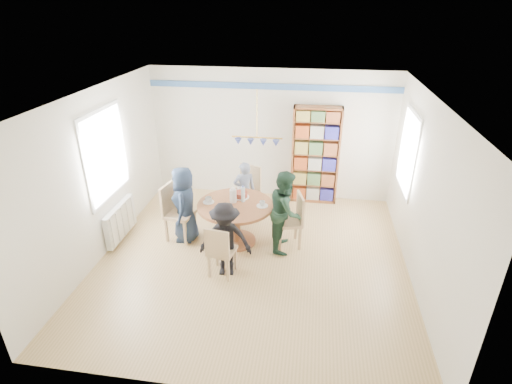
% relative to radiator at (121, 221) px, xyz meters
% --- Properties ---
extents(ground, '(5.00, 5.00, 0.00)m').
position_rel_radiator_xyz_m(ground, '(2.42, -0.30, -0.35)').
color(ground, tan).
extents(room_shell, '(5.00, 5.00, 5.00)m').
position_rel_radiator_xyz_m(room_shell, '(2.16, 0.57, 1.30)').
color(room_shell, white).
rests_on(room_shell, ground).
extents(radiator, '(0.12, 1.00, 0.60)m').
position_rel_radiator_xyz_m(radiator, '(0.00, 0.00, 0.00)').
color(radiator, silver).
rests_on(radiator, ground).
extents(dining_table, '(1.30, 1.30, 0.75)m').
position_rel_radiator_xyz_m(dining_table, '(2.04, 0.19, 0.21)').
color(dining_table, brown).
rests_on(dining_table, ground).
extents(chair_left, '(0.53, 0.53, 1.04)m').
position_rel_radiator_xyz_m(chair_left, '(0.97, 0.17, 0.22)').
color(chair_left, '#D7AD84').
rests_on(chair_left, ground).
extents(chair_right, '(0.52, 0.52, 0.96)m').
position_rel_radiator_xyz_m(chair_right, '(3.04, 0.25, 0.18)').
color(chair_right, '#D7AD84').
rests_on(chair_right, ground).
extents(chair_far, '(0.58, 0.58, 1.02)m').
position_rel_radiator_xyz_m(chair_far, '(2.09, 1.21, 0.21)').
color(chair_far, '#D7AD84').
rests_on(chair_far, ground).
extents(chair_near, '(0.45, 0.45, 0.88)m').
position_rel_radiator_xyz_m(chair_near, '(2.00, -0.81, 0.14)').
color(chair_near, '#D7AD84').
rests_on(chair_near, ground).
extents(person_left, '(0.53, 0.73, 1.37)m').
position_rel_radiator_xyz_m(person_left, '(1.15, 0.16, 0.34)').
color(person_left, '#1A263A').
rests_on(person_left, ground).
extents(person_right, '(0.54, 0.69, 1.42)m').
position_rel_radiator_xyz_m(person_right, '(2.91, 0.16, 0.36)').
color(person_right, '#183122').
rests_on(person_right, ground).
extents(person_far, '(0.50, 0.42, 1.17)m').
position_rel_radiator_xyz_m(person_far, '(2.05, 1.06, 0.24)').
color(person_far, gray).
rests_on(person_far, ground).
extents(person_near, '(0.83, 0.53, 1.23)m').
position_rel_radiator_xyz_m(person_near, '(2.07, -0.72, 0.26)').
color(person_near, black).
rests_on(person_near, ground).
extents(bookshelf, '(0.96, 0.29, 2.02)m').
position_rel_radiator_xyz_m(bookshelf, '(3.35, 2.04, 0.64)').
color(bookshelf, brown).
rests_on(bookshelf, ground).
extents(tableware, '(1.13, 1.13, 0.30)m').
position_rel_radiator_xyz_m(tableware, '(2.02, 0.22, 0.46)').
color(tableware, white).
rests_on(tableware, dining_table).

